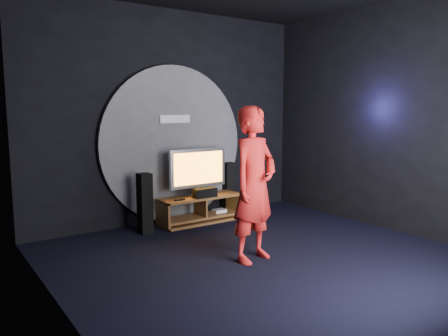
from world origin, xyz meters
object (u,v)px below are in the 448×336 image
at_px(media_console, 201,211).
at_px(subwoofer, 234,205).
at_px(tv, 198,170).
at_px(tower_speaker_left, 145,203).
at_px(player, 254,184).
at_px(tower_speaker_right, 228,188).

xyz_separation_m(media_console, subwoofer, (0.84, 0.20, -0.04)).
distance_m(tv, tower_speaker_left, 1.12).
distance_m(subwoofer, player, 2.60).
bearing_deg(tower_speaker_right, tv, -163.38).
bearing_deg(tower_speaker_left, tv, 7.03).
distance_m(tv, tower_speaker_right, 0.91).
height_order(media_console, tv, tv).
distance_m(tower_speaker_left, subwoofer, 1.92).
bearing_deg(player, media_console, 64.71).
xyz_separation_m(tv, player, (-0.41, -1.99, 0.09)).
bearing_deg(tv, media_console, -84.11).
bearing_deg(player, tower_speaker_left, 95.24).
bearing_deg(media_console, player, -102.07).
bearing_deg(tower_speaker_left, player, -71.54).
distance_m(media_console, player, 2.12).
bearing_deg(subwoofer, tower_speaker_right, 124.99).
xyz_separation_m(media_console, tv, (-0.01, 0.07, 0.68)).
height_order(media_console, tower_speaker_left, tower_speaker_left).
bearing_deg(tv, tower_speaker_right, 16.62).
xyz_separation_m(media_console, tower_speaker_right, (0.77, 0.30, 0.27)).
xyz_separation_m(tv, tower_speaker_left, (-1.03, -0.13, -0.42)).
relative_size(tv, tower_speaker_right, 1.13).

